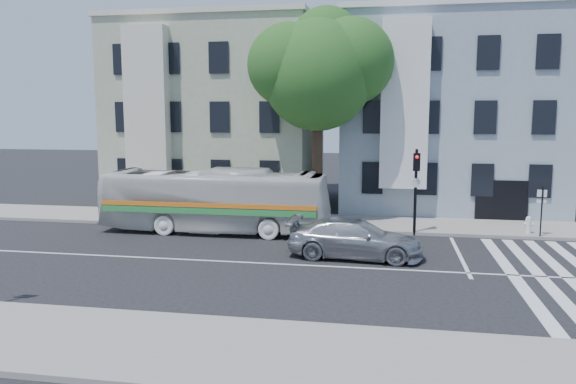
% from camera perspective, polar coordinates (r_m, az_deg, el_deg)
% --- Properties ---
extents(ground, '(120.00, 120.00, 0.00)m').
position_cam_1_polar(ground, '(21.12, -0.05, -7.38)').
color(ground, black).
rests_on(ground, ground).
extents(sidewalk_far, '(80.00, 4.00, 0.15)m').
position_cam_1_polar(sidewalk_far, '(28.80, 2.78, -3.07)').
color(sidewalk_far, gray).
rests_on(sidewalk_far, ground).
extents(sidewalk_near, '(80.00, 4.00, 0.15)m').
position_cam_1_polar(sidewalk_near, '(13.73, -6.22, -15.77)').
color(sidewalk_near, gray).
rests_on(sidewalk_near, ground).
extents(building_left, '(12.00, 10.00, 11.00)m').
position_cam_1_polar(building_left, '(36.61, -6.74, 7.78)').
color(building_left, '#9BA187').
rests_on(building_left, ground).
extents(building_right, '(12.00, 10.00, 11.00)m').
position_cam_1_polar(building_right, '(35.20, 15.84, 7.53)').
color(building_right, '#84959D').
rests_on(building_right, ground).
extents(street_tree, '(7.30, 5.90, 11.10)m').
position_cam_1_polar(street_tree, '(29.08, 3.20, 12.38)').
color(street_tree, '#2D2116').
rests_on(street_tree, ground).
extents(bus, '(2.60, 10.84, 3.01)m').
position_cam_1_polar(bus, '(26.71, -7.46, -0.88)').
color(bus, silver).
rests_on(bus, ground).
extents(sedan, '(2.46, 5.37, 1.52)m').
position_cam_1_polar(sedan, '(22.09, 6.81, -4.71)').
color(sedan, '#AEB1B5').
rests_on(sedan, ground).
extents(hedge, '(8.54, 1.66, 0.70)m').
position_cam_1_polar(hedge, '(28.30, -5.13, -2.42)').
color(hedge, '#30591C').
rests_on(hedge, sidewalk_far).
extents(traffic_signal, '(0.41, 0.52, 3.99)m').
position_cam_1_polar(traffic_signal, '(26.19, 12.87, 1.17)').
color(traffic_signal, black).
rests_on(traffic_signal, ground).
extents(fire_hydrant, '(0.45, 0.26, 0.80)m').
position_cam_1_polar(fire_hydrant, '(27.96, 23.23, -3.05)').
color(fire_hydrant, silver).
rests_on(fire_hydrant, sidewalk_far).
extents(far_sign_pole, '(0.41, 0.17, 2.24)m').
position_cam_1_polar(far_sign_pole, '(27.34, 24.37, -1.16)').
color(far_sign_pole, black).
rests_on(far_sign_pole, sidewalk_far).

